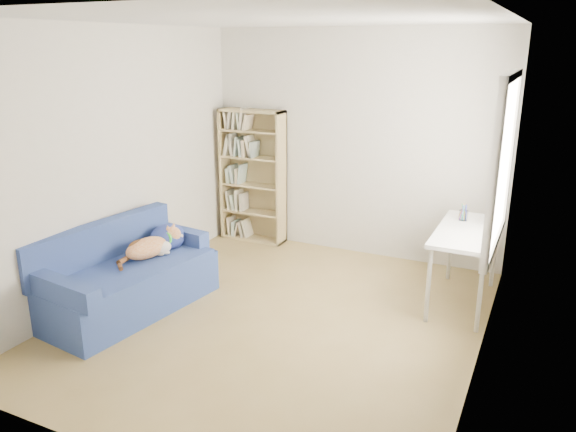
% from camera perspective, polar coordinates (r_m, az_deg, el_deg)
% --- Properties ---
extents(ground, '(4.00, 4.00, 0.00)m').
position_cam_1_polar(ground, '(5.21, -1.20, -10.47)').
color(ground, olive).
rests_on(ground, ground).
extents(room_shell, '(3.54, 4.04, 2.62)m').
position_cam_1_polar(room_shell, '(4.67, -0.04, 7.52)').
color(room_shell, silver).
rests_on(room_shell, ground).
extents(sofa, '(1.00, 1.76, 0.82)m').
position_cam_1_polar(sofa, '(5.52, -15.91, -5.90)').
color(sofa, navy).
rests_on(sofa, ground).
extents(bookshelf, '(0.83, 0.26, 1.65)m').
position_cam_1_polar(bookshelf, '(7.05, -3.57, 3.54)').
color(bookshelf, tan).
rests_on(bookshelf, ground).
extents(desk, '(0.54, 1.18, 0.75)m').
position_cam_1_polar(desk, '(5.53, 17.70, -2.07)').
color(desk, silver).
rests_on(desk, ground).
extents(pen_cup, '(0.09, 0.09, 0.17)m').
position_cam_1_polar(pen_cup, '(5.78, 17.40, 0.19)').
color(pen_cup, white).
rests_on(pen_cup, desk).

